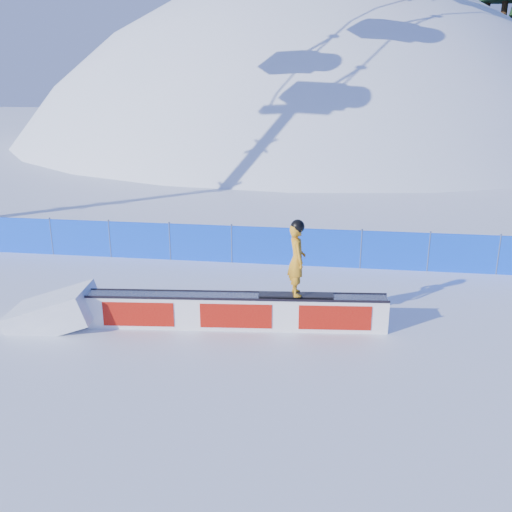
# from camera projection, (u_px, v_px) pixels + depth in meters

# --- Properties ---
(ground) EXTENTS (160.00, 160.00, 0.00)m
(ground) POSITION_uv_depth(u_px,v_px,m) (240.00, 323.00, 13.68)
(ground) COLOR white
(ground) RESTS_ON ground
(snow_hill) EXTENTS (64.00, 64.00, 64.00)m
(snow_hill) POSITION_uv_depth(u_px,v_px,m) (309.00, 313.00, 58.80)
(snow_hill) COLOR white
(snow_hill) RESTS_ON ground
(safety_fence) EXTENTS (22.05, 0.05, 1.30)m
(safety_fence) POSITION_uv_depth(u_px,v_px,m) (263.00, 245.00, 17.73)
(safety_fence) COLOR blue
(safety_fence) RESTS_ON ground
(rail_box) EXTENTS (7.02, 1.16, 0.84)m
(rail_box) POSITION_uv_depth(u_px,v_px,m) (237.00, 311.00, 13.34)
(rail_box) COLOR white
(rail_box) RESTS_ON ground
(snow_ramp) EXTENTS (2.20, 1.49, 1.30)m
(snow_ramp) POSITION_uv_depth(u_px,v_px,m) (55.00, 324.00, 13.65)
(snow_ramp) COLOR white
(snow_ramp) RESTS_ON ground
(snowboarder) EXTENTS (1.75, 0.69, 1.81)m
(snowboarder) POSITION_uv_depth(u_px,v_px,m) (297.00, 259.00, 12.88)
(snowboarder) COLOR black
(snowboarder) RESTS_ON rail_box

